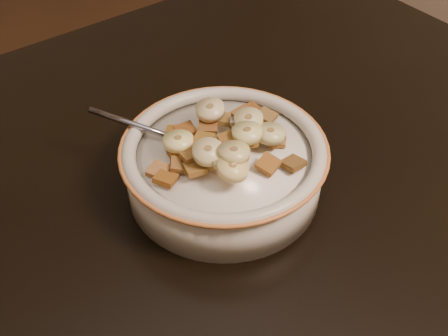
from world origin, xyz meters
TOP-DOWN VIEW (x-y plane):
  - table at (0.00, 0.00)m, footprint 1.40×0.90m
  - cereal_bowl at (0.19, 0.03)m, footprint 0.21×0.21m
  - milk at (0.19, 0.03)m, footprint 0.17×0.17m
  - spoon at (0.17, 0.06)m, footprint 0.06×0.06m
  - cereal_square_0 at (0.21, 0.01)m, footprint 0.02×0.02m
  - cereal_square_1 at (0.21, -0.02)m, footprint 0.03×0.03m
  - cereal_square_2 at (0.23, 0.04)m, footprint 0.03×0.03m
  - cereal_square_3 at (0.26, 0.07)m, footprint 0.02×0.02m
  - cereal_square_4 at (0.15, 0.02)m, footprint 0.02×0.03m
  - cereal_square_5 at (0.17, 0.08)m, footprint 0.02×0.02m
  - cereal_square_6 at (0.19, 0.06)m, footprint 0.03×0.03m
  - cereal_square_7 at (0.23, 0.02)m, footprint 0.03×0.03m
  - cereal_square_8 at (0.24, 0.07)m, footprint 0.02×0.02m
  - cereal_square_9 at (0.21, 0.07)m, footprint 0.03×0.03m
  - cereal_square_10 at (0.16, 0.07)m, footprint 0.03×0.03m
  - cereal_square_11 at (0.23, 0.03)m, footprint 0.02×0.02m
  - cereal_square_12 at (0.16, 0.05)m, footprint 0.03×0.03m
  - cereal_square_13 at (0.26, 0.05)m, footprint 0.03×0.03m
  - cereal_square_14 at (0.23, -0.03)m, footprint 0.02×0.02m
  - cereal_square_15 at (0.17, 0.08)m, footprint 0.03×0.03m
  - cereal_square_16 at (0.22, 0.04)m, footprint 0.03×0.03m
  - cereal_square_17 at (0.16, 0.01)m, footprint 0.03×0.03m
  - cereal_square_18 at (0.24, 0.01)m, footprint 0.02×0.02m
  - cereal_square_19 at (0.12, 0.03)m, footprint 0.03×0.03m
  - cereal_square_20 at (0.14, 0.04)m, footprint 0.03×0.03m
  - cereal_square_21 at (0.19, 0.02)m, footprint 0.02×0.02m
  - cereal_square_22 at (0.15, 0.04)m, footprint 0.02×0.02m
  - cereal_square_23 at (0.12, 0.04)m, footprint 0.03×0.03m
  - cereal_square_24 at (0.15, 0.05)m, footprint 0.02×0.02m
  - cereal_square_25 at (0.15, 0.05)m, footprint 0.02×0.02m
  - cereal_square_26 at (0.18, 0.04)m, footprint 0.03×0.03m
  - cereal_square_27 at (0.25, 0.01)m, footprint 0.03×0.03m
  - banana_slice_0 at (0.24, 0.01)m, footprint 0.04×0.04m
  - banana_slice_1 at (0.16, 0.02)m, footprint 0.04×0.04m
  - banana_slice_2 at (0.18, -0.00)m, footprint 0.04×0.04m
  - banana_slice_3 at (0.15, 0.06)m, footprint 0.04×0.04m
  - banana_slice_4 at (0.21, 0.01)m, footprint 0.04×0.04m
  - banana_slice_5 at (0.17, -0.01)m, footprint 0.03×0.03m
  - banana_slice_6 at (0.23, 0.04)m, footprint 0.03×0.03m
  - banana_slice_7 at (0.17, 0.00)m, footprint 0.04×0.04m
  - banana_slice_8 at (0.20, 0.07)m, footprint 0.04×0.04m

SIDE VIEW (x-z plane):
  - table at x=0.00m, z-range 0.71..0.75m
  - cereal_bowl at x=0.19m, z-range 0.75..0.80m
  - milk at x=0.19m, z-range 0.80..0.80m
  - spoon at x=0.17m, z-range 0.80..0.81m
  - cereal_square_3 at x=0.26m, z-range 0.80..0.81m
  - cereal_square_23 at x=0.12m, z-range 0.80..0.81m
  - cereal_square_19 at x=0.12m, z-range 0.80..0.81m
  - cereal_square_27 at x=0.25m, z-range 0.80..0.81m
  - cereal_square_8 at x=0.24m, z-range 0.80..0.81m
  - cereal_square_18 at x=0.24m, z-range 0.80..0.81m
  - cereal_square_14 at x=0.23m, z-range 0.80..0.81m
  - cereal_square_13 at x=0.26m, z-range 0.80..0.81m
  - cereal_square_15 at x=0.17m, z-range 0.80..0.81m
  - cereal_square_20 at x=0.14m, z-range 0.80..0.82m
  - cereal_square_25 at x=0.15m, z-range 0.81..0.81m
  - cereal_square_10 at x=0.16m, z-range 0.81..0.81m
  - cereal_square_5 at x=0.17m, z-range 0.81..0.82m
  - cereal_square_1 at x=0.21m, z-range 0.80..0.82m
  - cereal_square_24 at x=0.15m, z-range 0.81..0.82m
  - cereal_square_7 at x=0.23m, z-range 0.81..0.82m
  - cereal_square_4 at x=0.15m, z-range 0.81..0.82m
  - cereal_square_2 at x=0.23m, z-range 0.81..0.82m
  - cereal_square_17 at x=0.16m, z-range 0.81..0.82m
  - cereal_square_11 at x=0.23m, z-range 0.81..0.82m
  - cereal_square_9 at x=0.21m, z-range 0.81..0.82m
  - cereal_square_12 at x=0.16m, z-range 0.81..0.82m
  - cereal_square_22 at x=0.15m, z-range 0.81..0.82m
  - cereal_square_16 at x=0.22m, z-range 0.81..0.82m
  - cereal_square_6 at x=0.19m, z-range 0.81..0.82m
  - cereal_square_26 at x=0.18m, z-range 0.81..0.82m
  - cereal_square_0 at x=0.21m, z-range 0.82..0.83m
  - banana_slice_0 at x=0.24m, z-range 0.81..0.83m
  - banana_slice_3 at x=0.15m, z-range 0.82..0.83m
  - banana_slice_6 at x=0.23m, z-range 0.82..0.83m
  - cereal_square_21 at x=0.19m, z-range 0.82..0.83m
  - banana_slice_5 at x=0.17m, z-range 0.82..0.83m
  - banana_slice_7 at x=0.17m, z-range 0.82..0.84m
  - banana_slice_1 at x=0.16m, z-range 0.82..0.84m
  - banana_slice_8 at x=0.20m, z-range 0.82..0.84m
  - banana_slice_2 at x=0.18m, z-range 0.83..0.84m
  - banana_slice_4 at x=0.21m, z-range 0.83..0.84m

